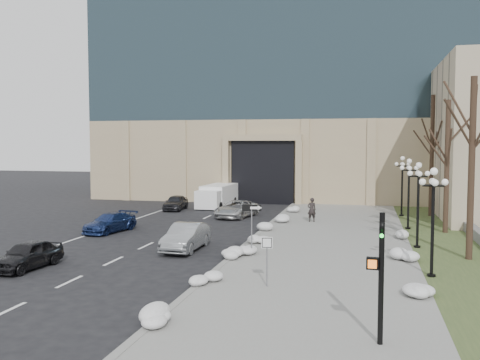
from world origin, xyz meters
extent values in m
plane|color=black|center=(0.00, 0.00, 0.00)|extent=(160.00, 160.00, 0.00)
cube|color=gray|center=(3.50, 14.00, 0.06)|extent=(9.00, 40.00, 0.12)
cube|color=gray|center=(-1.00, 14.00, 0.07)|extent=(0.30, 40.00, 0.14)
cube|color=#384924|center=(10.00, 14.00, 0.05)|extent=(4.00, 40.00, 0.10)
cube|color=slate|center=(12.00, 16.00, 0.35)|extent=(0.50, 30.00, 0.70)
cube|color=tan|center=(-2.00, 42.00, 4.00)|extent=(40.00, 20.00, 8.00)
cube|color=black|center=(-4.00, 33.00, 3.00)|extent=(6.00, 2.50, 6.00)
cube|color=tan|center=(-4.00, 31.60, 6.30)|extent=(7.50, 0.60, 0.60)
cube|color=tan|center=(-7.50, 31.60, 3.00)|extent=(0.60, 0.60, 6.00)
cube|color=tan|center=(-0.50, 31.60, 3.00)|extent=(0.60, 0.60, 6.00)
cube|color=slate|center=(-2.00, 44.00, 22.00)|extent=(40.00, 24.00, 28.00)
imported|color=black|center=(-9.64, 3.66, 0.65)|extent=(1.89, 3.94, 1.30)
imported|color=#929598|center=(-3.91, 9.39, 0.72)|extent=(1.56, 4.38, 1.44)
imported|color=navy|center=(-10.66, 13.87, 0.61)|extent=(2.54, 4.48, 1.22)
imported|color=#BDBDBD|center=(-4.25, 22.45, 0.66)|extent=(3.03, 5.04, 1.31)
imported|color=#2B2B30|center=(-10.45, 25.67, 0.64)|extent=(1.79, 3.89, 1.29)
imported|color=black|center=(1.77, 20.60, 0.99)|extent=(0.75, 0.63, 1.74)
cube|color=white|center=(-7.55, 29.35, 0.98)|extent=(2.42, 5.02, 1.96)
cube|color=white|center=(-7.70, 26.41, 0.88)|extent=(2.14, 1.68, 1.57)
cylinder|color=black|center=(-8.67, 26.66, 0.34)|extent=(0.28, 0.70, 0.69)
cylinder|color=black|center=(-6.71, 26.55, 0.34)|extent=(0.28, 0.70, 0.69)
cylinder|color=black|center=(-8.45, 30.87, 0.34)|extent=(0.28, 0.70, 0.69)
cylinder|color=black|center=(-6.49, 30.77, 0.34)|extent=(0.28, 0.70, 0.69)
cylinder|color=slate|center=(-0.04, 8.28, 1.32)|extent=(0.06, 0.06, 2.64)
cube|color=black|center=(-0.04, 8.28, 2.54)|extent=(0.94, 0.29, 0.33)
cube|color=white|center=(0.11, 8.30, 2.54)|extent=(0.44, 0.13, 0.12)
cone|color=white|center=(0.36, 8.36, 2.54)|extent=(0.29, 0.31, 0.26)
cylinder|color=slate|center=(1.74, 2.77, 1.03)|extent=(0.06, 0.06, 2.06)
cube|color=white|center=(1.74, 2.77, 1.87)|extent=(0.45, 0.12, 0.45)
cube|color=black|center=(1.74, 2.75, 1.87)|extent=(0.39, 0.09, 0.39)
cube|color=white|center=(1.74, 2.75, 1.87)|extent=(0.33, 0.07, 0.34)
cylinder|color=black|center=(5.95, -2.49, 1.93)|extent=(0.15, 0.15, 3.87)
cylinder|color=black|center=(5.95, -2.49, 0.05)|extent=(0.48, 0.48, 0.10)
imported|color=black|center=(5.95, -2.49, 3.19)|extent=(0.21, 0.88, 0.17)
sphere|color=#19E533|center=(5.94, -2.64, 3.24)|extent=(0.12, 0.12, 0.12)
cube|color=black|center=(5.71, -2.47, 2.42)|extent=(0.35, 0.22, 0.34)
cube|color=orange|center=(5.70, -2.58, 2.42)|extent=(0.24, 0.04, 0.24)
ellipsoid|color=white|center=(-0.63, -2.47, 0.30)|extent=(1.10, 1.60, 0.36)
ellipsoid|color=white|center=(-0.78, 2.65, 0.30)|extent=(1.10, 1.60, 0.36)
ellipsoid|color=white|center=(-0.62, 7.52, 0.30)|extent=(1.10, 1.60, 0.36)
ellipsoid|color=white|center=(-0.32, 11.44, 0.30)|extent=(1.10, 1.60, 0.36)
ellipsoid|color=white|center=(-0.85, 16.31, 0.30)|extent=(1.10, 1.60, 0.36)
ellipsoid|color=white|center=(-0.38, 20.19, 0.30)|extent=(1.10, 1.60, 0.36)
ellipsoid|color=white|center=(-0.37, 25.25, 0.30)|extent=(1.10, 1.60, 0.36)
ellipsoid|color=white|center=(7.78, 2.44, 0.30)|extent=(1.10, 1.60, 0.36)
ellipsoid|color=white|center=(7.47, 8.88, 0.30)|extent=(1.10, 1.60, 0.36)
ellipsoid|color=white|center=(7.56, 14.99, 0.30)|extent=(1.10, 1.60, 0.36)
ellipsoid|color=white|center=(-0.48, 8.50, 0.30)|extent=(1.10, 1.60, 0.36)
cylinder|color=black|center=(8.30, 6.00, 0.10)|extent=(0.36, 0.36, 0.20)
cylinder|color=black|center=(8.30, 6.00, 2.00)|extent=(0.14, 0.14, 4.00)
cylinder|color=black|center=(8.30, 6.00, 4.00)|extent=(0.10, 0.90, 0.10)
cylinder|color=black|center=(8.30, 6.00, 4.00)|extent=(0.90, 0.10, 0.10)
sphere|color=white|center=(8.30, 6.00, 4.60)|extent=(0.32, 0.32, 0.32)
sphere|color=white|center=(8.75, 6.00, 4.15)|extent=(0.28, 0.28, 0.28)
sphere|color=white|center=(7.85, 6.00, 4.15)|extent=(0.28, 0.28, 0.28)
sphere|color=white|center=(8.30, 6.45, 4.15)|extent=(0.28, 0.28, 0.28)
sphere|color=white|center=(8.30, 5.55, 4.15)|extent=(0.28, 0.28, 0.28)
cylinder|color=black|center=(8.30, 12.50, 0.10)|extent=(0.36, 0.36, 0.20)
cylinder|color=black|center=(8.30, 12.50, 2.00)|extent=(0.14, 0.14, 4.00)
cylinder|color=black|center=(8.30, 12.50, 4.00)|extent=(0.10, 0.90, 0.10)
cylinder|color=black|center=(8.30, 12.50, 4.00)|extent=(0.90, 0.10, 0.10)
sphere|color=white|center=(8.30, 12.50, 4.60)|extent=(0.32, 0.32, 0.32)
sphere|color=white|center=(8.75, 12.50, 4.15)|extent=(0.28, 0.28, 0.28)
sphere|color=white|center=(7.85, 12.50, 4.15)|extent=(0.28, 0.28, 0.28)
sphere|color=white|center=(8.30, 12.95, 4.15)|extent=(0.28, 0.28, 0.28)
sphere|color=white|center=(8.30, 12.05, 4.15)|extent=(0.28, 0.28, 0.28)
cylinder|color=black|center=(8.30, 19.00, 0.10)|extent=(0.36, 0.36, 0.20)
cylinder|color=black|center=(8.30, 19.00, 2.00)|extent=(0.14, 0.14, 4.00)
cylinder|color=black|center=(8.30, 19.00, 4.00)|extent=(0.10, 0.90, 0.10)
cylinder|color=black|center=(8.30, 19.00, 4.00)|extent=(0.90, 0.10, 0.10)
sphere|color=white|center=(8.30, 19.00, 4.60)|extent=(0.32, 0.32, 0.32)
sphere|color=white|center=(8.75, 19.00, 4.15)|extent=(0.28, 0.28, 0.28)
sphere|color=white|center=(7.85, 19.00, 4.15)|extent=(0.28, 0.28, 0.28)
sphere|color=white|center=(8.30, 19.45, 4.15)|extent=(0.28, 0.28, 0.28)
sphere|color=white|center=(8.30, 18.55, 4.15)|extent=(0.28, 0.28, 0.28)
cylinder|color=black|center=(8.30, 25.50, 0.10)|extent=(0.36, 0.36, 0.20)
cylinder|color=black|center=(8.30, 25.50, 2.00)|extent=(0.14, 0.14, 4.00)
cylinder|color=black|center=(8.30, 25.50, 4.00)|extent=(0.10, 0.90, 0.10)
cylinder|color=black|center=(8.30, 25.50, 4.00)|extent=(0.90, 0.10, 0.10)
sphere|color=white|center=(8.30, 25.50, 4.60)|extent=(0.32, 0.32, 0.32)
sphere|color=white|center=(8.75, 25.50, 4.15)|extent=(0.28, 0.28, 0.28)
sphere|color=white|center=(7.85, 25.50, 4.15)|extent=(0.28, 0.28, 0.28)
sphere|color=white|center=(8.30, 25.95, 4.15)|extent=(0.28, 0.28, 0.28)
sphere|color=white|center=(8.30, 25.05, 4.15)|extent=(0.28, 0.28, 0.28)
cylinder|color=black|center=(10.50, 10.00, 4.50)|extent=(0.32, 0.32, 9.00)
cylinder|color=black|center=(10.50, 18.00, 4.25)|extent=(0.32, 0.32, 8.50)
cylinder|color=black|center=(10.50, 26.00, 4.75)|extent=(0.32, 0.32, 9.50)
camera|label=1|loc=(5.46, -17.76, 5.81)|focal=40.00mm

